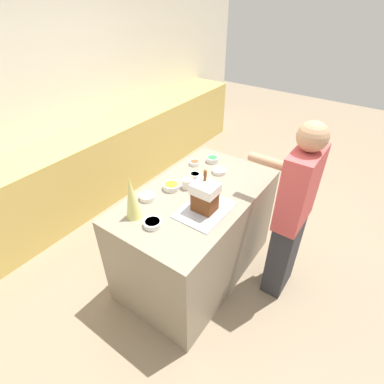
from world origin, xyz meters
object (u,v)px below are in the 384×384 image
at_px(candy_bowl_far_right, 212,159).
at_px(baking_tray, 205,210).
at_px(candy_bowl_beside_tree, 147,197).
at_px(mug, 188,184).
at_px(decorative_tree, 132,198).
at_px(candy_bowl_near_tray_left, 171,186).
at_px(candy_bowl_front_corner, 195,176).
at_px(gingerbread_house, 205,196).
at_px(candy_bowl_behind_tray, 219,171).
at_px(person, 292,215).
at_px(candy_bowl_center_rear, 153,223).
at_px(candy_bowl_far_left, 195,163).

bearing_deg(candy_bowl_far_right, baking_tray, -152.41).
bearing_deg(candy_bowl_beside_tree, mug, -28.47).
xyz_separation_m(decorative_tree, candy_bowl_near_tray_left, (0.44, -0.00, -0.15)).
bearing_deg(candy_bowl_front_corner, gingerbread_house, -135.88).
height_order(decorative_tree, candy_bowl_beside_tree, decorative_tree).
relative_size(candy_bowl_behind_tray, person, 0.08).
distance_m(candy_bowl_center_rear, candy_bowl_near_tray_left, 0.48).
xyz_separation_m(candy_bowl_center_rear, candy_bowl_far_left, (0.89, 0.25, -0.00)).
relative_size(candy_bowl_front_corner, candy_bowl_far_left, 0.93).
distance_m(candy_bowl_center_rear, mug, 0.54).
relative_size(candy_bowl_far_right, mug, 1.25).
relative_size(decorative_tree, candy_bowl_center_rear, 2.60).
bearing_deg(decorative_tree, candy_bowl_beside_tree, 16.88).
bearing_deg(baking_tray, candy_bowl_center_rear, 150.33).
distance_m(decorative_tree, candy_bowl_near_tray_left, 0.47).
relative_size(candy_bowl_near_tray_left, mug, 1.55).
xyz_separation_m(candy_bowl_far_left, mug, (-0.35, -0.17, 0.02)).
height_order(candy_bowl_near_tray_left, candy_bowl_far_right, same).
distance_m(baking_tray, gingerbread_house, 0.13).
height_order(candy_bowl_front_corner, person, person).
bearing_deg(gingerbread_house, candy_bowl_beside_tree, 108.09).
distance_m(candy_bowl_near_tray_left, candy_bowl_far_left, 0.45).
height_order(candy_bowl_far_left, person, person).
bearing_deg(candy_bowl_beside_tree, person, -60.06).
bearing_deg(mug, decorative_tree, 168.75).
relative_size(candy_bowl_beside_tree, candy_bowl_far_left, 1.29).
bearing_deg(candy_bowl_near_tray_left, candy_bowl_far_left, 9.17).
relative_size(baking_tray, candy_bowl_center_rear, 3.36).
bearing_deg(candy_bowl_far_left, candy_bowl_far_right, -37.25).
distance_m(baking_tray, mug, 0.33).
distance_m(baking_tray, candy_bowl_front_corner, 0.46).
relative_size(decorative_tree, candy_bowl_far_right, 3.07).
relative_size(candy_bowl_far_right, person, 0.07).
distance_m(candy_bowl_front_corner, mug, 0.17).
bearing_deg(decorative_tree, candy_bowl_behind_tray, -12.57).
relative_size(gingerbread_house, candy_bowl_far_left, 3.26).
height_order(candy_bowl_far_right, person, person).
height_order(candy_bowl_behind_tray, person, person).
bearing_deg(person, candy_bowl_beside_tree, 119.94).
bearing_deg(candy_bowl_behind_tray, candy_bowl_far_left, 91.90).
height_order(candy_bowl_center_rear, person, person).
relative_size(baking_tray, decorative_tree, 1.29).
xyz_separation_m(candy_bowl_near_tray_left, mug, (0.09, -0.10, 0.02)).
bearing_deg(candy_bowl_far_right, candy_bowl_beside_tree, 172.52).
bearing_deg(candy_bowl_behind_tray, candy_bowl_front_corner, 147.22).
height_order(candy_bowl_beside_tree, candy_bowl_far_left, candy_bowl_beside_tree).
bearing_deg(mug, person, -72.55).
xyz_separation_m(candy_bowl_far_right, candy_bowl_far_left, (-0.14, 0.11, -0.01)).
bearing_deg(candy_bowl_far_right, candy_bowl_far_left, 142.75).
xyz_separation_m(gingerbread_house, candy_bowl_near_tray_left, (0.08, 0.39, -0.10)).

